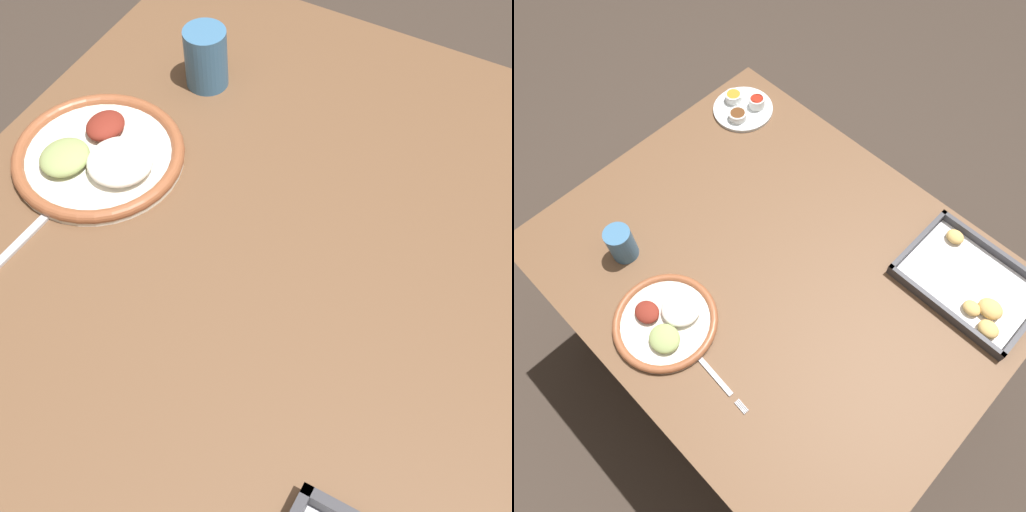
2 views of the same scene
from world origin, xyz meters
TOP-DOWN VIEW (x-y plane):
  - ground_plane at (0.00, 0.00)m, footprint 8.00×8.00m
  - dining_table at (0.00, 0.00)m, footprint 1.18×0.94m
  - dinner_plate at (-0.09, -0.30)m, footprint 0.26×0.26m
  - fork at (0.09, -0.31)m, footprint 0.21×0.02m
  - saucer_plate at (-0.46, 0.32)m, footprint 0.19×0.19m
  - baking_tray at (0.39, 0.30)m, footprint 0.34×0.24m
  - drinking_cup at (-0.32, -0.25)m, footprint 0.07×0.07m

SIDE VIEW (x-z plane):
  - ground_plane at x=0.00m, z-range 0.00..0.00m
  - dining_table at x=0.00m, z-range 0.26..0.98m
  - fork at x=0.09m, z-range 0.71..0.72m
  - baking_tray at x=0.39m, z-range 0.71..0.75m
  - saucer_plate at x=-0.46m, z-range 0.71..0.75m
  - dinner_plate at x=-0.09m, z-range 0.70..0.75m
  - drinking_cup at x=-0.32m, z-range 0.71..0.82m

